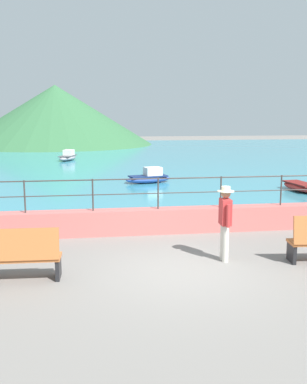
% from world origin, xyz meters
% --- Properties ---
extents(ground_plane, '(120.00, 120.00, 0.00)m').
position_xyz_m(ground_plane, '(0.00, 0.00, 0.00)').
color(ground_plane, slate).
extents(promenade_wall, '(20.00, 0.56, 0.70)m').
position_xyz_m(promenade_wall, '(0.00, 3.20, 0.35)').
color(promenade_wall, '#BC605B').
rests_on(promenade_wall, ground).
extents(railing, '(18.44, 0.04, 0.90)m').
position_xyz_m(railing, '(0.00, 3.20, 1.32)').
color(railing, '#383330').
rests_on(railing, promenade_wall).
extents(lake_water, '(64.00, 44.32, 0.06)m').
position_xyz_m(lake_water, '(0.00, 25.84, 0.03)').
color(lake_water, teal).
rests_on(lake_water, ground).
extents(hill_main, '(21.62, 21.62, 6.60)m').
position_xyz_m(hill_main, '(-5.65, 41.77, 3.30)').
color(hill_main, '#33663D').
rests_on(hill_main, ground).
extents(bench_main, '(1.72, 0.62, 1.13)m').
position_xyz_m(bench_main, '(-3.38, -0.13, 0.56)').
color(bench_main, '#B76633').
rests_on(bench_main, ground).
extents(person_walking, '(0.38, 0.57, 1.75)m').
position_xyz_m(person_walking, '(1.15, 0.54, 0.98)').
color(person_walking, beige).
rests_on(person_walking, ground).
extents(boat_0, '(2.45, 1.43, 0.76)m').
position_xyz_m(boat_0, '(0.93, 12.21, 0.33)').
color(boat_0, '#2D4C9E').
rests_on(boat_0, lake_water).
extents(boat_1, '(1.58, 2.47, 0.76)m').
position_xyz_m(boat_1, '(-3.54, 23.74, 0.33)').
color(boat_1, gray).
rests_on(boat_1, lake_water).
extents(boat_3, '(1.13, 2.38, 0.36)m').
position_xyz_m(boat_3, '(7.18, 8.91, 0.26)').
color(boat_3, red).
rests_on(boat_3, lake_water).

